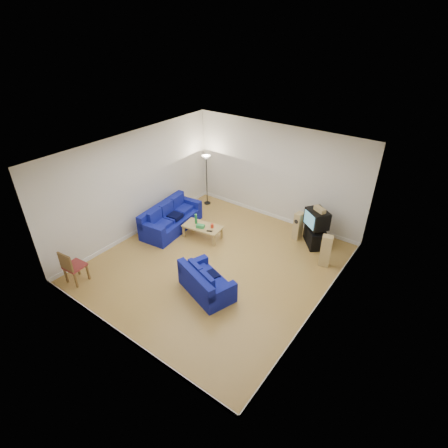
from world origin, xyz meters
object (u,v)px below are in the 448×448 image
Objects in this scene: sofa_three_seat at (170,220)px; television at (317,219)px; sofa_loveseat at (205,284)px; coffee_table at (203,227)px; tv_stand at (315,236)px.

sofa_three_seat is 2.70× the size of television.
television reaches higher than sofa_loveseat.
sofa_loveseat is at bearing 52.09° from sofa_three_seat.
coffee_table is 3.42m from television.
sofa_three_seat reaches higher than tv_stand.
coffee_table is 3.42m from tv_stand.
sofa_loveseat reaches higher than coffee_table.
coffee_table is at bearing -113.07° from television.
sofa_loveseat is (2.83, -1.72, -0.03)m from sofa_three_seat.
sofa_three_seat is 1.81× the size of coffee_table.
sofa_loveseat is 3.88m from television.
television is (2.91, 1.71, 0.52)m from coffee_table.
television is at bearing 108.08° from sofa_three_seat.
coffee_table is (1.20, 0.18, 0.06)m from sofa_three_seat.
sofa_three_seat reaches higher than coffee_table.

